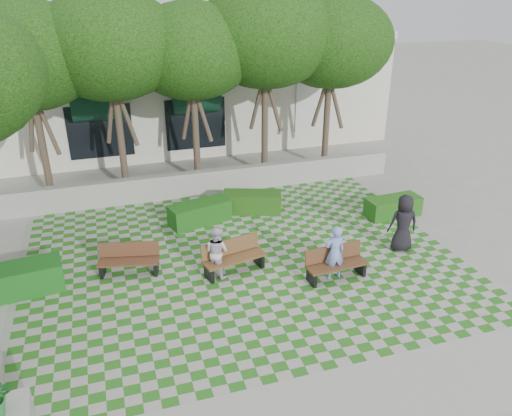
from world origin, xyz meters
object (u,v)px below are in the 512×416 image
object	(u,v)px
bench_west	(129,260)
person_dark	(403,223)
hedge_midleft	(200,213)
hedge_midright	(252,202)
hedge_east	(393,207)
hedge_west	(17,280)
person_white	(217,251)
bench_mid	(233,257)
bench_east	(336,264)
person_blue	(335,252)

from	to	relation	value
bench_west	person_dark	bearing A→B (deg)	4.60
hedge_midleft	hedge_midright	bearing A→B (deg)	9.47
hedge_midright	hedge_midleft	size ratio (longest dim) A/B	0.99
bench_west	hedge_east	world-z (taller)	bench_west
bench_west	hedge_west	world-z (taller)	bench_west
hedge_midright	hedge_midleft	distance (m)	1.94
hedge_midright	person_white	world-z (taller)	person_white
bench_mid	hedge_east	world-z (taller)	bench_mid
bench_east	hedge_east	distance (m)	4.60
hedge_midleft	person_blue	xyz separation A→B (m)	(2.75, -4.37, 0.42)
hedge_midleft	person_white	bearing A→B (deg)	-93.43
bench_east	bench_west	xyz separation A→B (m)	(-5.27, 1.90, -0.01)
bench_mid	hedge_west	xyz separation A→B (m)	(-5.53, 0.64, -0.05)
person_dark	hedge_west	bearing A→B (deg)	6.44
hedge_midright	person_blue	world-z (taller)	person_blue
hedge_west	bench_west	bearing A→B (deg)	2.56
bench_east	bench_mid	world-z (taller)	bench_mid
bench_east	person_dark	xyz separation A→B (m)	(2.53, 0.80, 0.45)
hedge_midright	person_blue	xyz separation A→B (m)	(0.84, -4.68, 0.43)
hedge_midright	hedge_midleft	world-z (taller)	hedge_midleft
person_blue	person_white	xyz separation A→B (m)	(-2.95, 1.08, -0.05)
hedge_east	person_white	distance (m)	6.82
hedge_midright	person_white	xyz separation A→B (m)	(-2.11, -3.60, 0.38)
hedge_east	hedge_midleft	bearing A→B (deg)	167.08
bench_east	hedge_east	size ratio (longest dim) A/B	0.91
bench_east	hedge_west	world-z (taller)	bench_east
bench_west	hedge_midright	bearing A→B (deg)	45.12
bench_east	hedge_east	bearing A→B (deg)	35.81
hedge_east	hedge_west	world-z (taller)	hedge_west
bench_mid	hedge_west	bearing A→B (deg)	161.49
hedge_west	person_white	xyz separation A→B (m)	(5.07, -0.69, 0.34)
hedge_east	person_white	xyz separation A→B (m)	(-6.56, -1.82, 0.40)
person_dark	hedge_midright	bearing A→B (deg)	-36.95
bench_west	person_dark	xyz separation A→B (m)	(7.80, -1.10, 0.46)
hedge_midright	person_white	bearing A→B (deg)	-120.33
hedge_midleft	person_dark	world-z (taller)	person_dark
hedge_east	person_white	size ratio (longest dim) A/B	1.30
hedge_east	bench_west	bearing A→B (deg)	-173.46
hedge_east	hedge_midright	size ratio (longest dim) A/B	0.95
person_blue	hedge_east	bearing A→B (deg)	-139.69
hedge_midleft	person_white	world-z (taller)	person_white
bench_east	hedge_midleft	bearing A→B (deg)	119.14
hedge_midleft	bench_mid	bearing A→B (deg)	-85.31
hedge_midright	person_dark	bearing A→B (deg)	-48.64
hedge_west	hedge_midright	bearing A→B (deg)	22.11
person_dark	person_white	size ratio (longest dim) A/B	1.20
bench_east	person_white	xyz separation A→B (m)	(-3.00, 1.09, 0.30)
bench_west	hedge_west	bearing A→B (deg)	-164.82
bench_east	person_dark	size ratio (longest dim) A/B	0.98
hedge_midleft	person_dark	size ratio (longest dim) A/B	1.14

